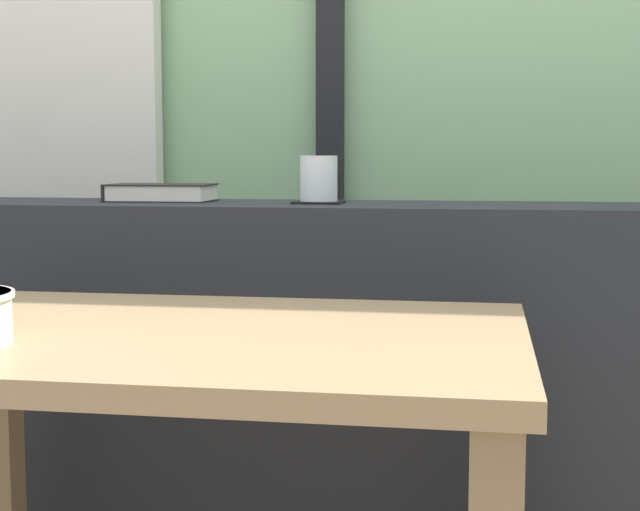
# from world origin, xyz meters

# --- Properties ---
(curtain_left_panel) EXTENTS (0.56, 0.06, 2.50)m
(curtain_left_panel) POSITION_xyz_m (-0.82, 1.13, 1.25)
(curtain_left_panel) COLOR silver
(curtain_left_panel) RESTS_ON ground
(window_divider_post) EXTENTS (0.07, 0.05, 2.60)m
(window_divider_post) POSITION_xyz_m (-0.07, 1.16, 1.30)
(window_divider_post) COLOR black
(window_divider_post) RESTS_ON ground
(dark_console_ledge) EXTENTS (2.80, 0.34, 0.85)m
(dark_console_ledge) POSITION_xyz_m (0.00, 0.55, 0.42)
(dark_console_ledge) COLOR #23262B
(dark_console_ledge) RESTS_ON ground
(breakfast_table) EXTENTS (1.00, 0.68, 0.69)m
(breakfast_table) POSITION_xyz_m (-0.10, -0.06, 0.58)
(breakfast_table) COLOR #826849
(breakfast_table) RESTS_ON ground
(coaster_square) EXTENTS (0.10, 0.10, 0.00)m
(coaster_square) POSITION_xyz_m (-0.00, 0.55, 0.85)
(coaster_square) COLOR black
(coaster_square) RESTS_ON dark_console_ledge
(juice_glass) EXTENTS (0.08, 0.08, 0.09)m
(juice_glass) POSITION_xyz_m (-0.00, 0.55, 0.90)
(juice_glass) COLOR white
(juice_glass) RESTS_ON coaster_square
(closed_book) EXTENTS (0.22, 0.13, 0.04)m
(closed_book) POSITION_xyz_m (-0.35, 0.58, 0.87)
(closed_book) COLOR black
(closed_book) RESTS_ON dark_console_ledge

